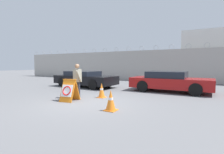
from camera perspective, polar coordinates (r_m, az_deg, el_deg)
The scene contains 9 objects.
ground_plane at distance 7.77m, azimuth -8.10°, elevation -8.33°, with size 90.00×90.00×0.00m, color slate.
perimeter_wall at distance 17.80m, azimuth 14.08°, elevation 3.61°, with size 36.00×0.30×3.55m.
building_block at distance 21.41m, azimuth 31.80°, elevation 5.65°, with size 6.88×6.06×4.96m.
barricade_sign at distance 8.20m, azimuth -13.84°, elevation -4.20°, with size 0.75×0.87×1.01m.
security_guard at distance 8.81m, azimuth -11.28°, elevation -0.73°, with size 0.61×0.49×1.70m.
traffic_cone_near at distance 6.35m, azimuth -0.43°, elevation -7.64°, with size 0.42×0.42×0.76m.
traffic_cone_mid at distance 8.84m, azimuth -3.42°, elevation -4.37°, with size 0.38×0.38×0.74m.
parked_car_front_coupe at distance 13.20m, azimuth -8.88°, elevation -0.52°, with size 4.90×2.25×1.17m.
parked_car_rear_sedan at distance 11.25m, azimuth 18.33°, elevation -1.35°, with size 4.76×2.04×1.24m.
Camera 1 is at (4.59, -6.04, 1.66)m, focal length 28.00 mm.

